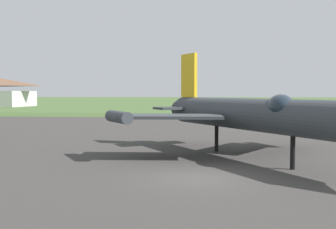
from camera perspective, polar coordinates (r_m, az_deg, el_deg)
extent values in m
plane|color=#425B2D|center=(17.23, 4.26, -8.83)|extent=(600.00, 600.00, 0.00)
cube|color=#383533|center=(32.17, 5.26, -3.25)|extent=(105.31, 50.40, 0.05)
cube|color=#3B5327|center=(63.28, 5.81, -0.16)|extent=(165.31, 12.00, 0.06)
cylinder|color=#33383D|center=(22.03, 11.15, 0.01)|extent=(9.14, 13.15, 1.67)
cylinder|color=black|center=(28.45, 1.93, 0.73)|extent=(1.48, 1.40, 1.17)
ellipsoid|color=#19232D|center=(20.19, 15.18, 0.99)|extent=(1.28, 2.41, 1.21)
cube|color=#33383D|center=(22.03, 0.42, -0.26)|extent=(5.54, 3.24, 0.16)
cube|color=#33383D|center=(25.91, 14.49, 0.13)|extent=(5.14, 6.07, 0.16)
cylinder|color=#33383D|center=(21.66, -6.78, -0.34)|extent=(1.95, 2.60, 0.62)
cylinder|color=#33383D|center=(28.23, 17.69, 0.32)|extent=(1.95, 2.60, 0.62)
cube|color=yellow|center=(27.59, 2.88, 5.36)|extent=(1.14, 1.65, 2.85)
cube|color=#33383D|center=(26.84, 0.52, 0.86)|extent=(2.52, 2.39, 0.16)
cube|color=#33383D|center=(28.13, 5.39, 0.95)|extent=(2.52, 2.39, 0.16)
cylinder|color=black|center=(19.75, 16.70, -5.13)|extent=(0.22, 0.22, 1.56)
cylinder|color=black|center=(24.78, 6.67, -3.38)|extent=(0.22, 0.22, 1.56)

